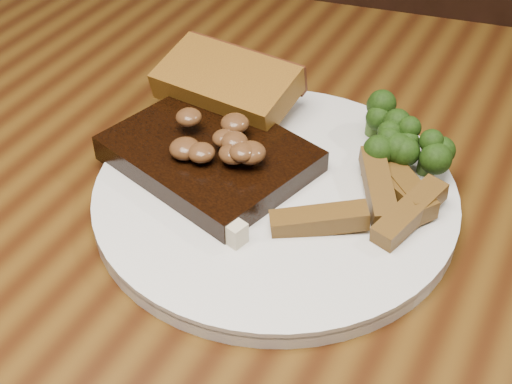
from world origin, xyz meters
TOP-DOWN VIEW (x-y plane):
  - dining_table at (0.00, 0.00)m, footprint 1.60×0.90m
  - chair_far at (-0.04, 0.55)m, footprint 0.53×0.53m
  - plate at (0.02, 0.04)m, footprint 0.33×0.33m
  - steak at (-0.05, 0.05)m, footprint 0.18×0.16m
  - steak_bone at (-0.05, -0.01)m, footprint 0.15×0.05m
  - mushroom_pile at (-0.04, 0.04)m, footprint 0.07×0.07m
  - garlic_bread at (-0.07, 0.12)m, footprint 0.13×0.08m
  - potato_wedges at (0.10, 0.05)m, footprint 0.10×0.10m
  - broccoli_cluster at (0.08, 0.12)m, footprint 0.07×0.07m

SIDE VIEW (x-z plane):
  - chair_far at x=-0.04m, z-range 0.05..1.02m
  - dining_table at x=0.00m, z-range 0.28..1.03m
  - plate at x=0.02m, z-range 0.75..0.76m
  - steak_bone at x=-0.05m, z-range 0.76..0.78m
  - steak at x=-0.05m, z-range 0.76..0.79m
  - potato_wedges at x=0.10m, z-range 0.76..0.79m
  - garlic_bread at x=-0.07m, z-range 0.76..0.79m
  - broccoli_cluster at x=0.08m, z-range 0.76..0.80m
  - mushroom_pile at x=-0.04m, z-range 0.79..0.81m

